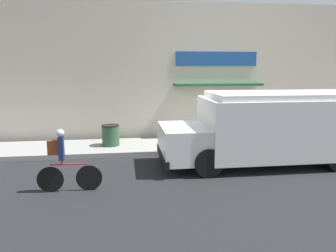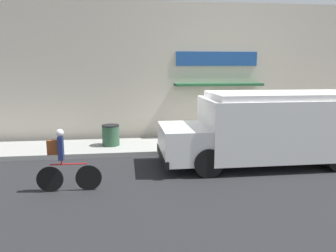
% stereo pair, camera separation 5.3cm
% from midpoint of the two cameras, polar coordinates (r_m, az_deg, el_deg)
% --- Properties ---
extents(ground_plane, '(70.00, 70.00, 0.00)m').
position_cam_midpoint_polar(ground_plane, '(11.94, 8.35, -4.80)').
color(ground_plane, '#232326').
extents(sidewalk, '(28.00, 2.25, 0.16)m').
position_cam_midpoint_polar(sidewalk, '(12.97, 6.99, -3.16)').
color(sidewalk, '#999993').
rests_on(sidewalk, ground_plane).
extents(storefront, '(17.80, 0.91, 5.68)m').
position_cam_midpoint_polar(storefront, '(14.10, 5.69, 9.27)').
color(storefront, beige).
rests_on(storefront, ground_plane).
extents(school_bus, '(6.50, 2.74, 2.30)m').
position_cam_midpoint_polar(school_bus, '(10.88, 17.55, -0.17)').
color(school_bus, white).
rests_on(school_bus, ground_plane).
extents(cyclist, '(1.61, 0.20, 1.61)m').
position_cam_midpoint_polar(cyclist, '(8.60, -17.81, -6.01)').
color(cyclist, black).
rests_on(cyclist, ground_plane).
extents(trash_bin, '(0.65, 0.65, 0.78)m').
position_cam_midpoint_polar(trash_bin, '(12.46, -10.09, -1.59)').
color(trash_bin, '#2D5138').
rests_on(trash_bin, sidewalk).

